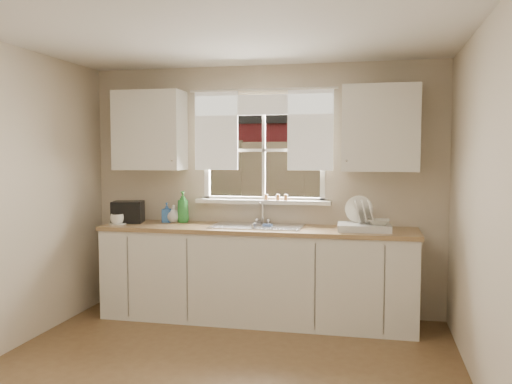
% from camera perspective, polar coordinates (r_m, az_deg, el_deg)
% --- Properties ---
extents(room_walls, '(3.62, 4.02, 2.50)m').
position_cam_1_polar(room_walls, '(3.51, -6.02, -2.14)').
color(room_walls, beige).
rests_on(room_walls, ground).
extents(ceiling, '(3.60, 4.00, 0.02)m').
position_cam_1_polar(ceiling, '(3.66, -5.83, 18.05)').
color(ceiling, silver).
rests_on(ceiling, room_walls).
extents(window, '(1.38, 0.16, 1.06)m').
position_cam_1_polar(window, '(5.49, 0.79, 2.71)').
color(window, white).
rests_on(window, room_walls).
extents(curtains, '(1.50, 0.03, 0.81)m').
position_cam_1_polar(curtains, '(5.44, 0.68, 7.41)').
color(curtains, white).
rests_on(curtains, room_walls).
extents(base_cabinets, '(3.00, 0.62, 0.87)m').
position_cam_1_polar(base_cabinets, '(5.30, 0.07, -8.79)').
color(base_cabinets, silver).
rests_on(base_cabinets, ground).
extents(countertop, '(3.04, 0.65, 0.04)m').
position_cam_1_polar(countertop, '(5.22, 0.07, -3.92)').
color(countertop, '#97754B').
rests_on(countertop, base_cabinets).
extents(upper_cabinet_left, '(0.70, 0.33, 0.80)m').
position_cam_1_polar(upper_cabinet_left, '(5.67, -11.11, 6.36)').
color(upper_cabinet_left, silver).
rests_on(upper_cabinet_left, room_walls).
extents(upper_cabinet_right, '(0.70, 0.33, 0.80)m').
position_cam_1_polar(upper_cabinet_right, '(5.20, 12.98, 6.55)').
color(upper_cabinet_right, silver).
rests_on(upper_cabinet_right, room_walls).
extents(wall_outlet, '(0.08, 0.01, 0.12)m').
position_cam_1_polar(wall_outlet, '(5.39, 9.96, -1.70)').
color(wall_outlet, beige).
rests_on(wall_outlet, room_walls).
extents(sill_jars, '(0.24, 0.04, 0.06)m').
position_cam_1_polar(sill_jars, '(5.42, 2.17, -0.55)').
color(sill_jars, brown).
rests_on(sill_jars, window).
extents(backyard, '(20.00, 10.00, 6.13)m').
position_cam_1_polar(backyard, '(11.95, 9.96, 12.88)').
color(backyard, '#335421').
rests_on(backyard, ground).
extents(sink, '(0.88, 0.52, 0.40)m').
position_cam_1_polar(sink, '(5.26, 0.14, -4.43)').
color(sink, '#B7B7BC').
rests_on(sink, countertop).
extents(dish_rack, '(0.50, 0.39, 0.31)m').
position_cam_1_polar(dish_rack, '(5.07, 11.27, -3.29)').
color(dish_rack, silver).
rests_on(dish_rack, countertop).
extents(bowl, '(0.21, 0.21, 0.05)m').
position_cam_1_polar(bowl, '(5.01, 12.79, -3.10)').
color(bowl, silver).
rests_on(bowl, dish_rack).
extents(soap_bottle_a, '(0.13, 0.13, 0.32)m').
position_cam_1_polar(soap_bottle_a, '(5.60, -7.69, -1.56)').
color(soap_bottle_a, '#2E8E38').
rests_on(soap_bottle_a, countertop).
extents(soap_bottle_b, '(0.11, 0.11, 0.20)m').
position_cam_1_polar(soap_bottle_b, '(5.65, -9.37, -2.13)').
color(soap_bottle_b, '#2E61AC').
rests_on(soap_bottle_b, countertop).
extents(soap_bottle_c, '(0.16, 0.16, 0.18)m').
position_cam_1_polar(soap_bottle_c, '(5.63, -8.68, -2.28)').
color(soap_bottle_c, beige).
rests_on(soap_bottle_c, countertop).
extents(saucer, '(0.17, 0.17, 0.01)m').
position_cam_1_polar(saucer, '(5.59, -14.36, -3.25)').
color(saucer, silver).
rests_on(saucer, countertop).
extents(cup, '(0.17, 0.17, 0.10)m').
position_cam_1_polar(cup, '(5.57, -14.43, -2.80)').
color(cup, white).
rests_on(cup, countertop).
extents(black_appliance, '(0.35, 0.32, 0.22)m').
position_cam_1_polar(black_appliance, '(5.69, -13.33, -2.05)').
color(black_appliance, black).
rests_on(black_appliance, countertop).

